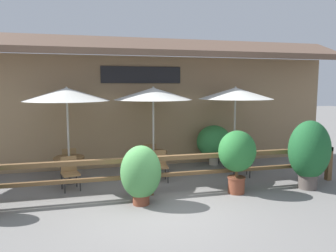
% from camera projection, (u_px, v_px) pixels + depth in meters
% --- Properties ---
extents(ground_plane, '(60.00, 60.00, 0.00)m').
position_uv_depth(ground_plane, '(160.00, 210.00, 7.01)').
color(ground_plane, slate).
extents(building_facade, '(14.28, 1.49, 4.23)m').
position_uv_depth(building_facade, '(132.00, 101.00, 10.69)').
color(building_facade, '#997A56').
rests_on(building_facade, ground).
extents(patio_railing, '(10.40, 0.14, 0.95)m').
position_uv_depth(patio_railing, '(150.00, 167.00, 7.93)').
color(patio_railing, brown).
rests_on(patio_railing, ground).
extents(patio_umbrella_near, '(2.28, 2.28, 2.63)m').
position_uv_depth(patio_umbrella_near, '(67.00, 94.00, 8.75)').
color(patio_umbrella_near, '#B7B2A8').
rests_on(patio_umbrella_near, ground).
extents(dining_table_near, '(0.83, 0.83, 0.71)m').
position_uv_depth(dining_table_near, '(69.00, 162.00, 8.97)').
color(dining_table_near, brown).
rests_on(dining_table_near, ground).
extents(chair_near_streetside, '(0.51, 0.51, 0.85)m').
position_uv_depth(chair_near_streetside, '(70.00, 171.00, 8.37)').
color(chair_near_streetside, olive).
rests_on(chair_near_streetside, ground).
extents(chair_near_wallside, '(0.51, 0.51, 0.85)m').
position_uv_depth(chair_near_wallside, '(69.00, 160.00, 9.60)').
color(chair_near_wallside, olive).
rests_on(chair_near_wallside, ground).
extents(patio_umbrella_middle, '(2.28, 2.28, 2.63)m').
position_uv_depth(patio_umbrella_middle, '(153.00, 94.00, 9.49)').
color(patio_umbrella_middle, '#B7B2A8').
rests_on(patio_umbrella_middle, ground).
extents(dining_table_middle, '(0.83, 0.83, 0.71)m').
position_uv_depth(dining_table_middle, '(154.00, 156.00, 9.72)').
color(dining_table_middle, brown).
rests_on(dining_table_middle, ground).
extents(chair_middle_streetside, '(0.44, 0.44, 0.85)m').
position_uv_depth(chair_middle_streetside, '(160.00, 164.00, 9.12)').
color(chair_middle_streetside, olive).
rests_on(chair_middle_streetside, ground).
extents(chair_middle_wallside, '(0.49, 0.49, 0.85)m').
position_uv_depth(chair_middle_wallside, '(150.00, 155.00, 10.36)').
color(chair_middle_wallside, olive).
rests_on(chair_middle_wallside, ground).
extents(patio_umbrella_far, '(2.28, 2.28, 2.63)m').
position_uv_depth(patio_umbrella_far, '(235.00, 93.00, 10.03)').
color(patio_umbrella_far, '#B7B2A8').
rests_on(patio_umbrella_far, ground).
extents(dining_table_far, '(0.83, 0.83, 0.71)m').
position_uv_depth(dining_table_far, '(234.00, 153.00, 10.26)').
color(dining_table_far, brown).
rests_on(dining_table_far, ground).
extents(chair_far_streetside, '(0.51, 0.51, 0.85)m').
position_uv_depth(chair_far_streetside, '(242.00, 160.00, 9.65)').
color(chair_far_streetside, olive).
rests_on(chair_far_streetside, ground).
extents(chair_far_wallside, '(0.44, 0.44, 0.85)m').
position_uv_depth(chair_far_wallside, '(227.00, 152.00, 10.89)').
color(chair_far_wallside, olive).
rests_on(chair_far_wallside, ground).
extents(potted_plant_broad_leaf, '(0.94, 0.84, 1.57)m').
position_uv_depth(potted_plant_broad_leaf, '(237.00, 154.00, 8.03)').
color(potted_plant_broad_leaf, brown).
rests_on(potted_plant_broad_leaf, ground).
extents(potted_plant_small_flowering, '(0.91, 0.82, 1.34)m').
position_uv_depth(potted_plant_small_flowering, '(141.00, 173.00, 7.29)').
color(potted_plant_small_flowering, brown).
rests_on(potted_plant_small_flowering, ground).
extents(potted_plant_corner_fern, '(1.08, 0.97, 1.78)m').
position_uv_depth(potted_plant_corner_fern, '(309.00, 151.00, 8.39)').
color(potted_plant_corner_fern, '#564C47').
rests_on(potted_plant_corner_fern, ground).
extents(potted_plant_tall_tropical, '(1.16, 1.05, 1.34)m').
position_uv_depth(potted_plant_tall_tropical, '(214.00, 142.00, 10.98)').
color(potted_plant_tall_tropical, '#B7AD99').
rests_on(potted_plant_tall_tropical, ground).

